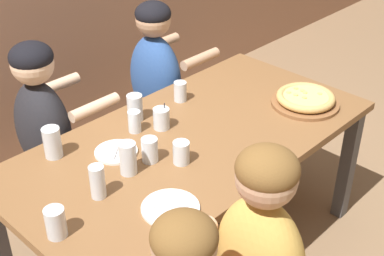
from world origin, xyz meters
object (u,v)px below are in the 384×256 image
object	(u,v)px
cocktail_glass_blue	(161,119)
drinking_glass_e	(53,144)
empty_plate_a	(170,208)
empty_plate_b	(116,152)
pizza_board_main	(305,99)
drinking_glass_i	(135,123)
drinking_glass_c	(181,152)
drinking_glass_b	(56,224)
drinking_glass_d	(98,184)
drinking_glass_f	(135,109)
drinking_glass_g	(128,160)
drinking_glass_a	(180,91)
drinking_glass_h	(150,151)
diner_far_midleft	(48,152)
diner_far_midright	(157,100)

from	to	relation	value
cocktail_glass_blue	drinking_glass_e	size ratio (longest dim) A/B	0.91
empty_plate_a	empty_plate_b	world-z (taller)	same
pizza_board_main	drinking_glass_i	xyz separation A→B (m)	(-0.78, 0.44, 0.01)
drinking_glass_c	drinking_glass_e	distance (m)	0.57
drinking_glass_b	drinking_glass_e	xyz separation A→B (m)	(0.28, 0.44, 0.01)
drinking_glass_d	drinking_glass_i	xyz separation A→B (m)	(0.42, 0.27, -0.02)
drinking_glass_f	drinking_glass_g	xyz separation A→B (m)	(-0.31, -0.31, 0.01)
drinking_glass_b	pizza_board_main	bearing A→B (deg)	-3.87
empty_plate_a	drinking_glass_c	bearing A→B (deg)	37.28
drinking_glass_a	drinking_glass_b	size ratio (longest dim) A/B	0.88
pizza_board_main	drinking_glass_g	world-z (taller)	drinking_glass_g
drinking_glass_d	drinking_glass_c	bearing A→B (deg)	-10.38
drinking_glass_a	drinking_glass_h	distance (m)	0.56
drinking_glass_g	diner_far_midleft	distance (m)	0.73
drinking_glass_b	drinking_glass_f	distance (m)	0.85
empty_plate_a	diner_far_midright	bearing A→B (deg)	49.87
drinking_glass_e	empty_plate_a	bearing A→B (deg)	-80.50
drinking_glass_b	drinking_glass_g	bearing A→B (deg)	14.18
empty_plate_b	drinking_glass_h	world-z (taller)	drinking_glass_h
drinking_glass_e	empty_plate_b	bearing A→B (deg)	-41.42
cocktail_glass_blue	drinking_glass_d	bearing A→B (deg)	-159.42
drinking_glass_a	diner_far_midright	xyz separation A→B (m)	(0.18, 0.38, -0.27)
empty_plate_a	drinking_glass_g	bearing A→B (deg)	81.65
diner_far_midright	cocktail_glass_blue	bearing A→B (deg)	-40.19
drinking_glass_g	empty_plate_a	bearing A→B (deg)	-98.35
empty_plate_a	drinking_glass_e	size ratio (longest dim) A/B	1.61
empty_plate_b	drinking_glass_a	distance (m)	0.57
drinking_glass_a	drinking_glass_g	bearing A→B (deg)	-154.12
drinking_glass_b	drinking_glass_f	world-z (taller)	drinking_glass_f
cocktail_glass_blue	diner_far_midleft	xyz separation A→B (m)	(-0.34, 0.51, -0.26)
drinking_glass_f	drinking_glass_d	bearing A→B (deg)	-144.81
pizza_board_main	drinking_glass_i	world-z (taller)	drinking_glass_i
empty_plate_b	cocktail_glass_blue	xyz separation A→B (m)	(0.29, 0.01, 0.04)
drinking_glass_d	diner_far_midright	distance (m)	1.23
drinking_glass_i	diner_far_midright	world-z (taller)	diner_far_midright
empty_plate_a	diner_far_midright	world-z (taller)	diner_far_midright
drinking_glass_d	pizza_board_main	bearing A→B (deg)	-7.99
drinking_glass_e	drinking_glass_g	xyz separation A→B (m)	(0.15, -0.33, -0.00)
empty_plate_b	drinking_glass_d	distance (m)	0.31
drinking_glass_d	drinking_glass_g	distance (m)	0.19
cocktail_glass_blue	drinking_glass_a	distance (m)	0.29
drinking_glass_a	drinking_glass_h	bearing A→B (deg)	-148.70
drinking_glass_i	drinking_glass_f	bearing A→B (deg)	47.44
drinking_glass_e	drinking_glass_f	world-z (taller)	drinking_glass_e
drinking_glass_i	diner_far_midleft	bearing A→B (deg)	117.43
cocktail_glass_blue	drinking_glass_h	size ratio (longest dim) A/B	1.16
diner_far_midleft	diner_far_midright	xyz separation A→B (m)	(0.77, 0.00, 0.00)
drinking_glass_e	drinking_glass_i	bearing A→B (deg)	-14.51
drinking_glass_c	diner_far_midright	xyz separation A→B (m)	(0.57, 0.78, -0.27)
diner_far_midright	drinking_glass_a	bearing A→B (deg)	-24.83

